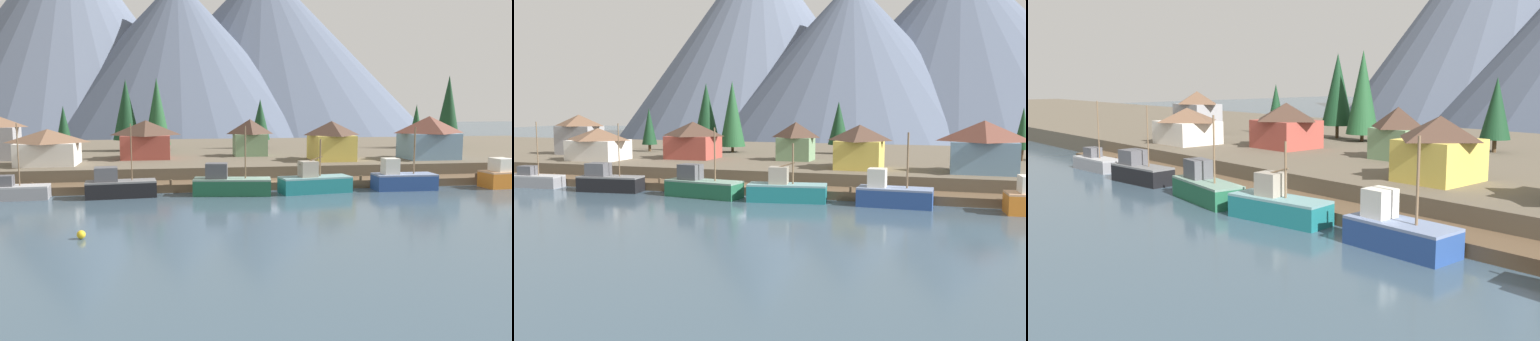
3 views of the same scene
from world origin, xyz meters
The scene contains 17 objects.
ground_plane centered at (0.00, 20.00, -0.50)m, with size 400.00×400.00×1.00m, color #384C5B.
dock centered at (0.00, 1.99, 0.50)m, with size 80.00×4.00×1.60m.
shoreline_bank centered at (0.00, 32.00, 1.25)m, with size 400.00×56.00×2.50m, color brown.
fishing_boat_grey centered at (-29.62, -1.70, 0.95)m, with size 7.72×3.12×8.58m.
fishing_boat_black centered at (-17.99, -1.98, 1.28)m, with size 8.17×3.60×8.48m.
fishing_boat_green centered at (-5.08, -2.27, 1.26)m, with size 9.44×4.29×8.12m.
fishing_boat_teal centered at (5.18, -2.30, 1.22)m, with size 9.04×4.24×6.49m.
fishing_boat_blue centered at (16.74, -1.79, 1.26)m, with size 7.78×3.28×7.84m.
house_white centered at (-28.33, 10.77, 4.97)m, with size 8.07×6.71×4.83m.
house_green centered at (0.44, 19.22, 5.45)m, with size 5.34×4.33×5.77m.
house_red centered at (-15.66, 17.36, 5.43)m, with size 7.48×6.65×5.73m.
house_yellow centered at (11.28, 10.92, 5.41)m, with size 6.01×6.86×5.70m.
house_grey centered at (-37.66, 18.64, 5.93)m, with size 7.11×4.90×6.73m.
conifer_near_right centered at (-29.38, 27.61, 7.04)m, with size 2.73×2.73×7.86m.
conifer_mid_left centered at (4.35, 32.91, 7.76)m, with size 3.61×3.61×8.97m.
conifer_mid_right centered at (-19.54, 30.94, 9.62)m, with size 4.63×4.63×12.32m.
conifer_back_left centered at (-14.25, 30.37, 9.33)m, with size 4.57×4.57×12.62m.
Camera 3 is at (40.56, -33.39, 11.57)m, focal length 42.00 mm.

